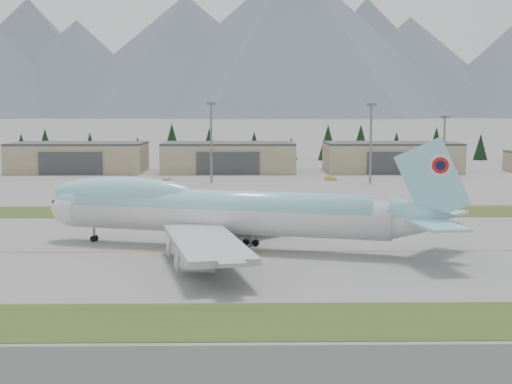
{
  "coord_description": "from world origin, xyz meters",
  "views": [
    {
      "loc": [
        -9.23,
        -112.11,
        22.44
      ],
      "look_at": [
        -7.18,
        13.81,
        8.0
      ],
      "focal_mm": 50.0,
      "sensor_mm": 36.0,
      "label": 1
    }
  ],
  "objects_px": {
    "hangar_left": "(79,157)",
    "service_vehicle_c": "(421,178)",
    "service_vehicle_a": "(167,180)",
    "service_vehicle_b": "(330,180)",
    "boeing_747_freighter": "(222,211)",
    "hangar_right": "(391,157)",
    "hangar_center": "(229,157)"
  },
  "relations": [
    {
      "from": "hangar_left",
      "to": "service_vehicle_c",
      "type": "bearing_deg",
      "value": -12.7
    },
    {
      "from": "service_vehicle_a",
      "to": "service_vehicle_b",
      "type": "distance_m",
      "value": 52.99
    },
    {
      "from": "hangar_left",
      "to": "service_vehicle_c",
      "type": "distance_m",
      "value": 122.73
    },
    {
      "from": "service_vehicle_c",
      "to": "hangar_left",
      "type": "bearing_deg",
      "value": 157.67
    },
    {
      "from": "boeing_747_freighter",
      "to": "service_vehicle_a",
      "type": "height_order",
      "value": "boeing_747_freighter"
    },
    {
      "from": "service_vehicle_c",
      "to": "hangar_right",
      "type": "bearing_deg",
      "value": 90.08
    },
    {
      "from": "hangar_right",
      "to": "service_vehicle_a",
      "type": "xyz_separation_m",
      "value": [
        -79.39,
        -32.58,
        -5.39
      ]
    },
    {
      "from": "boeing_747_freighter",
      "to": "service_vehicle_a",
      "type": "bearing_deg",
      "value": 116.45
    },
    {
      "from": "hangar_right",
      "to": "service_vehicle_c",
      "type": "relative_size",
      "value": 12.4
    },
    {
      "from": "service_vehicle_c",
      "to": "hangar_center",
      "type": "bearing_deg",
      "value": 147.72
    },
    {
      "from": "boeing_747_freighter",
      "to": "hangar_left",
      "type": "bearing_deg",
      "value": 127.04
    },
    {
      "from": "boeing_747_freighter",
      "to": "hangar_left",
      "type": "xyz_separation_m",
      "value": [
        -57.12,
        146.97,
        -0.74
      ]
    },
    {
      "from": "service_vehicle_b",
      "to": "hangar_center",
      "type": "bearing_deg",
      "value": 64.65
    },
    {
      "from": "boeing_747_freighter",
      "to": "hangar_center",
      "type": "height_order",
      "value": "boeing_747_freighter"
    },
    {
      "from": "service_vehicle_b",
      "to": "hangar_left",
      "type": "bearing_deg",
      "value": 88.82
    },
    {
      "from": "hangar_center",
      "to": "service_vehicle_c",
      "type": "xyz_separation_m",
      "value": [
        64.61,
        -26.96,
        -5.39
      ]
    },
    {
      "from": "boeing_747_freighter",
      "to": "hangar_left",
      "type": "distance_m",
      "value": 157.68
    },
    {
      "from": "hangar_center",
      "to": "service_vehicle_a",
      "type": "height_order",
      "value": "hangar_center"
    },
    {
      "from": "boeing_747_freighter",
      "to": "hangar_right",
      "type": "height_order",
      "value": "boeing_747_freighter"
    },
    {
      "from": "hangar_right",
      "to": "hangar_left",
      "type": "bearing_deg",
      "value": 180.0
    },
    {
      "from": "hangar_left",
      "to": "service_vehicle_b",
      "type": "height_order",
      "value": "hangar_left"
    },
    {
      "from": "boeing_747_freighter",
      "to": "service_vehicle_c",
      "type": "bearing_deg",
      "value": 78.29
    },
    {
      "from": "hangar_right",
      "to": "service_vehicle_c",
      "type": "xyz_separation_m",
      "value": [
        4.61,
        -26.96,
        -5.39
      ]
    },
    {
      "from": "hangar_center",
      "to": "service_vehicle_b",
      "type": "height_order",
      "value": "hangar_center"
    },
    {
      "from": "boeing_747_freighter",
      "to": "service_vehicle_b",
      "type": "bearing_deg",
      "value": 90.31
    },
    {
      "from": "boeing_747_freighter",
      "to": "hangar_left",
      "type": "relative_size",
      "value": 1.47
    },
    {
      "from": "hangar_right",
      "to": "service_vehicle_a",
      "type": "bearing_deg",
      "value": -157.69
    },
    {
      "from": "service_vehicle_c",
      "to": "boeing_747_freighter",
      "type": "bearing_deg",
      "value": -127.14
    },
    {
      "from": "hangar_right",
      "to": "service_vehicle_a",
      "type": "distance_m",
      "value": 85.98
    },
    {
      "from": "hangar_right",
      "to": "boeing_747_freighter",
      "type": "bearing_deg",
      "value": -111.5
    },
    {
      "from": "service_vehicle_b",
      "to": "service_vehicle_a",
      "type": "bearing_deg",
      "value": 108.6
    },
    {
      "from": "hangar_center",
      "to": "boeing_747_freighter",
      "type": "bearing_deg",
      "value": -89.17
    }
  ]
}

